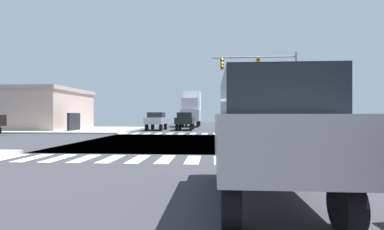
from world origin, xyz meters
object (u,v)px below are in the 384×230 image
Objects in this scene: street_lamp at (265,90)px; suv_crossing_1 at (267,126)px; bank_building at (26,109)px; traffic_signal_mast at (264,73)px; sedan_farside_2 at (185,120)px; box_truck_trailing_1 at (192,108)px; sedan_nearside_1 at (157,120)px.

street_lamp is 32.62m from suv_crossing_1.
bank_building is 2.89× the size of suv_crossing_1.
bank_building reaches higher than suv_crossing_1.
traffic_signal_mast reaches higher than sedan_farside_2.
traffic_signal_mast is at bearing -100.60° from street_lamp.
bank_building is (-24.89, 5.39, -2.92)m from traffic_signal_mast.
box_truck_trailing_1 is (17.62, 9.52, 0.33)m from bank_building.
street_lamp reaches higher than sedan_farside_2.
sedan_farside_2 is at bearing 0.67° from bank_building.
box_truck_trailing_1 reaches higher than suv_crossing_1.
sedan_farside_2 is 0.60× the size of box_truck_trailing_1.
street_lamp reaches higher than suv_crossing_1.
sedan_farside_2 is 0.93× the size of suv_crossing_1.
street_lamp is at bearing 164.41° from box_truck_trailing_1.
street_lamp is at bearing -150.46° from sedan_nearside_1.
traffic_signal_mast is 20.35m from suv_crossing_1.
sedan_farside_2 is at bearing 142.41° from traffic_signal_mast.
traffic_signal_mast is 1.68× the size of sedan_nearside_1.
sedan_farside_2 is at bearing 98.98° from suv_crossing_1.
sedan_farside_2 is at bearing -145.22° from street_lamp.
street_lamp is (2.29, 12.24, -0.45)m from traffic_signal_mast.
street_lamp reaches higher than bank_building.
sedan_nearside_1 is 25.82m from suv_crossing_1.
suv_crossing_1 is (-5.56, -31.97, -3.32)m from street_lamp.
box_truck_trailing_1 is (-4.00, 34.64, 1.17)m from suv_crossing_1.
street_lamp is 0.59× the size of bank_building.
sedan_nearside_1 is 10.34m from box_truck_trailing_1.
sedan_nearside_1 is at bearing -1.06° from bank_building.
sedan_nearside_1 and sedan_farside_2 have the same top height.
sedan_nearside_1 is at bearing 72.96° from box_truck_trailing_1.
sedan_farside_2 is 25.64m from suv_crossing_1.
bank_building is 17.65m from sedan_farside_2.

